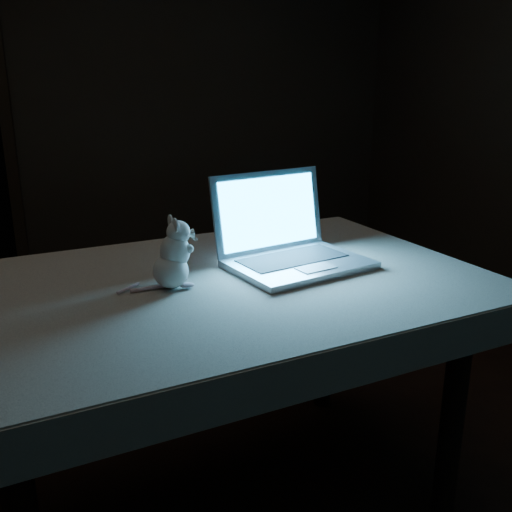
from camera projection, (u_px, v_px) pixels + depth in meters
name	position (u px, v px, depth m)	size (l,w,h in m)	color
floor	(136.00, 463.00, 2.23)	(5.00, 5.00, 0.00)	black
back_wall	(95.00, 99.00, 4.14)	(4.50, 0.04, 2.60)	black
table	(223.00, 398.00, 1.92)	(1.54, 0.99, 0.82)	black
tablecloth	(235.00, 298.00, 1.80)	(1.66, 1.11, 0.12)	#C0B2A1
laptop	(300.00, 224.00, 1.86)	(0.44, 0.39, 0.30)	#A6A6AB
plush_mouse	(170.00, 253.00, 1.70)	(0.16, 0.16, 0.22)	white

